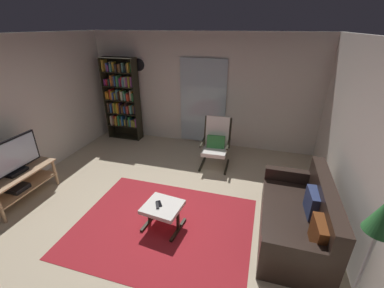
# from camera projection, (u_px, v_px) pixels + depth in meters

# --- Properties ---
(ground_plane) EXTENTS (7.02, 7.02, 0.00)m
(ground_plane) POSITION_uv_depth(u_px,v_px,m) (154.00, 214.00, 4.03)
(ground_plane) COLOR #C7B596
(wall_back) EXTENTS (5.60, 0.06, 2.60)m
(wall_back) POSITION_uv_depth(u_px,v_px,m) (201.00, 91.00, 5.99)
(wall_back) COLOR silver
(wall_back) RESTS_ON ground
(wall_right) EXTENTS (0.06, 6.00, 2.60)m
(wall_right) POSITION_uv_depth(u_px,v_px,m) (374.00, 167.00, 2.79)
(wall_right) COLOR silver
(wall_right) RESTS_ON ground
(glass_door_panel) EXTENTS (1.10, 0.01, 2.00)m
(glass_door_panel) POSITION_uv_depth(u_px,v_px,m) (203.00, 102.00, 6.03)
(glass_door_panel) COLOR silver
(area_rug) EXTENTS (2.58, 2.01, 0.01)m
(area_rug) POSITION_uv_depth(u_px,v_px,m) (163.00, 226.00, 3.78)
(area_rug) COLOR #A52129
(area_rug) RESTS_ON ground
(tv_stand) EXTENTS (0.51, 1.17, 0.52)m
(tv_stand) POSITION_uv_depth(u_px,v_px,m) (19.00, 183.00, 4.22)
(tv_stand) COLOR tan
(tv_stand) RESTS_ON ground
(television) EXTENTS (0.20, 0.97, 0.58)m
(television) POSITION_uv_depth(u_px,v_px,m) (12.00, 158.00, 4.04)
(television) COLOR black
(television) RESTS_ON tv_stand
(bookshelf_near_tv) EXTENTS (0.86, 0.30, 2.03)m
(bookshelf_near_tv) POSITION_uv_depth(u_px,v_px,m) (122.00, 97.00, 6.35)
(bookshelf_near_tv) COLOR black
(bookshelf_near_tv) RESTS_ON ground
(leather_sofa) EXTENTS (0.85, 1.74, 0.86)m
(leather_sofa) POSITION_uv_depth(u_px,v_px,m) (299.00, 219.00, 3.48)
(leather_sofa) COLOR #2C201A
(leather_sofa) RESTS_ON ground
(lounge_armchair) EXTENTS (0.58, 0.67, 1.02)m
(lounge_armchair) POSITION_uv_depth(u_px,v_px,m) (216.00, 141.00, 5.25)
(lounge_armchair) COLOR black
(lounge_armchair) RESTS_ON ground
(ottoman) EXTENTS (0.57, 0.54, 0.39)m
(ottoman) POSITION_uv_depth(u_px,v_px,m) (163.00, 209.00, 3.65)
(ottoman) COLOR white
(ottoman) RESTS_ON ground
(tv_remote) EXTENTS (0.10, 0.15, 0.02)m
(tv_remote) POSITION_uv_depth(u_px,v_px,m) (157.00, 205.00, 3.60)
(tv_remote) COLOR black
(tv_remote) RESTS_ON ottoman
(cell_phone) EXTENTS (0.14, 0.15, 0.01)m
(cell_phone) POSITION_uv_depth(u_px,v_px,m) (159.00, 204.00, 3.64)
(cell_phone) COLOR black
(cell_phone) RESTS_ON ottoman
(floor_lamp_by_sofa) EXTENTS (0.22, 0.22, 1.77)m
(floor_lamp_by_sofa) POSITION_uv_depth(u_px,v_px,m) (377.00, 235.00, 1.68)
(floor_lamp_by_sofa) COLOR #A5A5AD
(floor_lamp_by_sofa) RESTS_ON ground
(wall_clock) EXTENTS (0.29, 0.03, 0.29)m
(wall_clock) POSITION_uv_depth(u_px,v_px,m) (139.00, 65.00, 6.09)
(wall_clock) COLOR silver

